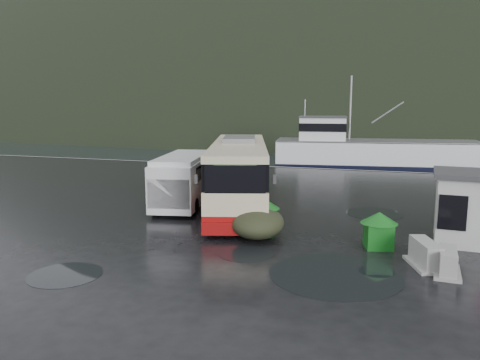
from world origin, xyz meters
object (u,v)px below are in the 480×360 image
(dome_tent, at_px, (257,236))
(coach_bus, at_px, (239,206))
(jersey_barrier_b, at_px, (425,267))
(waste_bin_left, at_px, (261,233))
(waste_bin_right, at_px, (378,248))
(ticket_kiosk, at_px, (479,244))
(fishing_trawler, at_px, (376,158))
(white_van, at_px, (184,205))
(jersey_barrier_a, at_px, (447,274))

(dome_tent, bearing_deg, coach_bus, 115.10)
(jersey_barrier_b, bearing_deg, waste_bin_left, 159.66)
(coach_bus, distance_m, jersey_barrier_b, 11.19)
(coach_bus, distance_m, waste_bin_right, 8.97)
(jersey_barrier_b, bearing_deg, dome_tent, 164.51)
(dome_tent, relative_size, ticket_kiosk, 0.85)
(fishing_trawler, bearing_deg, waste_bin_left, -105.14)
(coach_bus, distance_m, waste_bin_left, 5.30)
(waste_bin_left, height_order, ticket_kiosk, ticket_kiosk)
(white_van, height_order, jersey_barrier_a, white_van)
(ticket_kiosk, bearing_deg, jersey_barrier_a, -107.77)
(coach_bus, relative_size, fishing_trawler, 0.55)
(dome_tent, distance_m, fishing_trawler, 30.51)
(coach_bus, bearing_deg, jersey_barrier_b, -55.05)
(jersey_barrier_a, bearing_deg, dome_tent, 162.04)
(fishing_trawler, bearing_deg, jersey_barrier_a, -92.43)
(ticket_kiosk, bearing_deg, jersey_barrier_b, -118.90)
(waste_bin_right, bearing_deg, white_van, 155.45)
(dome_tent, xyz_separation_m, jersey_barrier_b, (6.26, -1.74, 0.00))
(waste_bin_right, xyz_separation_m, jersey_barrier_a, (2.17, -2.14, 0.00))
(fishing_trawler, bearing_deg, coach_bus, -111.95)
(waste_bin_left, height_order, jersey_barrier_b, waste_bin_left)
(waste_bin_left, xyz_separation_m, ticket_kiosk, (8.44, 1.03, 0.00))
(coach_bus, xyz_separation_m, jersey_barrier_b, (8.73, -7.00, 0.00))
(ticket_kiosk, xyz_separation_m, jersey_barrier_a, (-1.56, -3.85, 0.00))
(coach_bus, height_order, waste_bin_right, coach_bus)
(ticket_kiosk, xyz_separation_m, jersey_barrier_b, (-2.19, -3.35, 0.00))
(waste_bin_right, relative_size, jersey_barrier_a, 0.87)
(coach_bus, xyz_separation_m, white_van, (-2.79, -0.80, 0.00))
(waste_bin_right, bearing_deg, ticket_kiosk, 24.57)
(waste_bin_left, height_order, dome_tent, waste_bin_left)
(ticket_kiosk, bearing_deg, fishing_trawler, 103.40)
(fishing_trawler, bearing_deg, dome_tent, -105.03)
(white_van, relative_size, waste_bin_left, 4.25)
(waste_bin_right, relative_size, dome_tent, 0.45)
(ticket_kiosk, bearing_deg, dome_tent, -164.93)
(waste_bin_right, xyz_separation_m, dome_tent, (-4.73, 0.09, 0.00))
(white_van, xyz_separation_m, jersey_barrier_a, (12.15, -6.71, 0.00))
(dome_tent, xyz_separation_m, ticket_kiosk, (8.45, 1.61, 0.00))
(white_van, relative_size, waste_bin_right, 4.70)
(jersey_barrier_b, xyz_separation_m, fishing_trawler, (-2.42, 32.01, 0.00))
(white_van, xyz_separation_m, dome_tent, (5.26, -4.47, 0.00))
(jersey_barrier_b, bearing_deg, waste_bin_right, 133.05)
(white_van, relative_size, ticket_kiosk, 1.81)
(coach_bus, xyz_separation_m, waste_bin_right, (7.19, -5.36, 0.00))
(waste_bin_left, relative_size, dome_tent, 0.50)
(waste_bin_left, bearing_deg, dome_tent, -91.47)
(ticket_kiosk, height_order, fishing_trawler, fishing_trawler)
(waste_bin_right, height_order, dome_tent, waste_bin_right)
(dome_tent, relative_size, jersey_barrier_b, 1.74)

